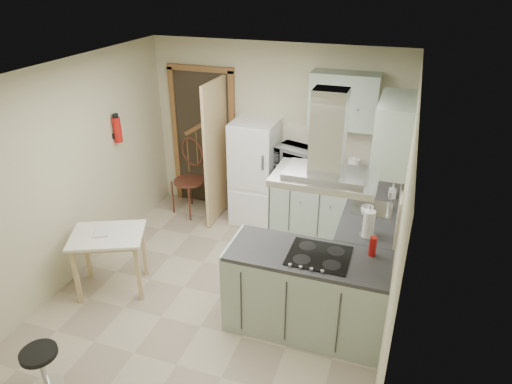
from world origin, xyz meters
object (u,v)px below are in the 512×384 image
(peninsula, at_px, (306,292))
(stool, at_px, (43,369))
(fridge, at_px, (255,172))
(drop_leaf_table, at_px, (112,262))
(bentwood_chair, at_px, (189,181))
(extractor_hood, at_px, (325,178))
(microwave, at_px, (296,158))

(peninsula, xyz_separation_m, stool, (-2.00, -1.48, -0.24))
(fridge, bearing_deg, drop_leaf_table, -116.06)
(peninsula, xyz_separation_m, drop_leaf_table, (-2.24, -0.09, -0.08))
(peninsula, height_order, stool, peninsula)
(drop_leaf_table, relative_size, bentwood_chair, 0.75)
(fridge, distance_m, stool, 3.59)
(stool, bearing_deg, extractor_hood, 35.15)
(peninsula, distance_m, drop_leaf_table, 2.24)
(stool, bearing_deg, microwave, 68.40)
(extractor_hood, xyz_separation_m, drop_leaf_table, (-2.34, -0.09, -1.35))
(extractor_hood, bearing_deg, microwave, 110.33)
(fridge, relative_size, bentwood_chair, 1.45)
(fridge, xyz_separation_m, bentwood_chair, (-0.98, -0.12, -0.23))
(fridge, relative_size, peninsula, 0.97)
(fridge, height_order, microwave, fridge)
(drop_leaf_table, bearing_deg, bentwood_chair, 65.25)
(fridge, distance_m, peninsula, 2.35)
(extractor_hood, height_order, drop_leaf_table, extractor_hood)
(fridge, relative_size, drop_leaf_table, 1.92)
(extractor_hood, xyz_separation_m, bentwood_chair, (-2.31, 1.86, -1.20))
(extractor_hood, height_order, stool, extractor_hood)
(stool, height_order, microwave, microwave)
(peninsula, distance_m, bentwood_chair, 2.89)
(bentwood_chair, bearing_deg, peninsula, -18.80)
(fridge, height_order, drop_leaf_table, fridge)
(stool, bearing_deg, fridge, 77.36)
(fridge, bearing_deg, extractor_hood, -56.21)
(stool, xyz_separation_m, microwave, (1.37, 3.46, 0.84))
(peninsula, height_order, extractor_hood, extractor_hood)
(extractor_hood, xyz_separation_m, stool, (-2.10, -1.48, -1.51))
(fridge, height_order, extractor_hood, extractor_hood)
(peninsula, bearing_deg, stool, -143.52)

